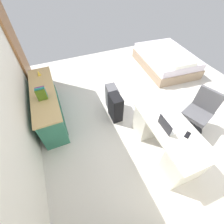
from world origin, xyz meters
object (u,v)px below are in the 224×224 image
(computer_mouse, at_px, (160,115))
(cell_phone_near_laptop, at_px, (188,135))
(laptop, at_px, (167,126))
(figurine_small, at_px, (39,73))
(suitcase_spare_grey, at_px, (112,98))
(credenza, at_px, (48,104))
(office_chair, at_px, (198,114))
(suitcase_black, at_px, (115,107))
(desk, at_px, (166,138))
(bed, at_px, (166,60))

(computer_mouse, xyz_separation_m, cell_phone_near_laptop, (-0.49, -0.17, -0.01))
(laptop, height_order, figurine_small, laptop)
(suitcase_spare_grey, bearing_deg, laptop, -160.99)
(suitcase_spare_grey, bearing_deg, figurine_small, 61.36)
(laptop, relative_size, cell_phone_near_laptop, 2.32)
(figurine_small, bearing_deg, credenza, -179.85)
(office_chair, distance_m, cell_phone_near_laptop, 0.94)
(credenza, relative_size, figurine_small, 16.36)
(office_chair, relative_size, figurine_small, 8.55)
(figurine_small, bearing_deg, computer_mouse, -138.62)
(suitcase_black, xyz_separation_m, suitcase_spare_grey, (0.30, -0.04, -0.01))
(credenza, height_order, suitcase_black, credenza)
(desk, bearing_deg, laptop, 81.12)
(credenza, distance_m, bed, 3.72)
(bed, distance_m, laptop, 3.14)
(credenza, height_order, laptop, laptop)
(suitcase_spare_grey, relative_size, cell_phone_near_laptop, 4.51)
(bed, relative_size, figurine_small, 18.27)
(bed, bearing_deg, suitcase_black, 120.24)
(office_chair, distance_m, figurine_small, 3.45)
(computer_mouse, bearing_deg, office_chair, -92.25)
(desk, distance_m, cell_phone_near_laptop, 0.43)
(credenza, height_order, cell_phone_near_laptop, credenza)
(desk, xyz_separation_m, suitcase_black, (1.10, 0.50, -0.06))
(laptop, bearing_deg, suitcase_spare_grey, 14.57)
(desk, relative_size, suitcase_spare_grey, 2.38)
(desk, height_order, office_chair, office_chair)
(bed, relative_size, suitcase_black, 3.20)
(office_chair, height_order, credenza, office_chair)
(office_chair, height_order, suitcase_black, office_chair)
(credenza, xyz_separation_m, bed, (0.76, -3.64, -0.12))
(office_chair, bearing_deg, computer_mouse, 86.12)
(credenza, relative_size, laptop, 5.69)
(suitcase_spare_grey, xyz_separation_m, cell_phone_near_laptop, (-1.62, -0.58, 0.42))
(computer_mouse, height_order, figurine_small, figurine_small)
(office_chair, relative_size, suitcase_spare_grey, 1.53)
(desk, relative_size, figurine_small, 13.26)
(credenza, height_order, figurine_small, figurine_small)
(suitcase_black, distance_m, laptop, 1.25)
(laptop, xyz_separation_m, cell_phone_near_laptop, (-0.24, -0.22, -0.04))
(desk, height_order, credenza, credenza)
(desk, xyz_separation_m, bed, (2.45, -1.81, -0.13))
(suitcase_black, bearing_deg, bed, -58.88)
(suitcase_spare_grey, xyz_separation_m, computer_mouse, (-1.13, -0.41, 0.43))
(desk, relative_size, credenza, 0.81)
(cell_phone_near_laptop, relative_size, figurine_small, 1.24)
(desk, height_order, figurine_small, figurine_small)
(suitcase_spare_grey, height_order, figurine_small, figurine_small)
(suitcase_black, xyz_separation_m, cell_phone_near_laptop, (-1.33, -0.62, 0.41))
(bed, relative_size, computer_mouse, 20.10)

